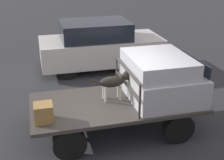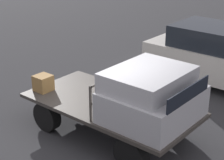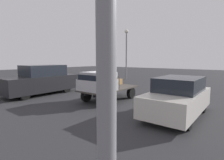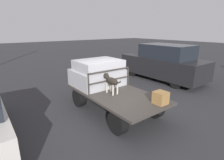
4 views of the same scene
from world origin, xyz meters
The scene contains 9 objects.
ground_plane centered at (0.00, 0.00, 0.00)m, with size 80.00×80.00×0.00m, color #2D2D30.
flatbed_truck centered at (0.00, 0.00, 0.56)m, with size 3.89×1.95×0.76m.
truck_cab centered at (1.07, 0.00, 1.24)m, with size 1.58×1.83×1.03m.
truck_headboard centered at (0.25, 0.00, 1.27)m, with size 0.04×1.83×0.77m.
dog centered at (0.01, 0.14, 1.20)m, with size 0.96×0.25×0.70m.
cargo_crate centered at (-1.66, -0.49, 0.95)m, with size 0.38×0.38×0.38m.
parked_sedan centered at (0.56, 4.32, 0.85)m, with size 4.30×1.89×1.71m.
parked_pickup_far centered at (1.62, -4.98, 1.02)m, with size 5.08×2.02×2.10m.
light_pole_far centered at (-10.02, -5.35, 4.14)m, with size 0.47×0.47×6.15m.
Camera 3 is at (8.32, 6.66, 2.49)m, focal length 28.00 mm.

